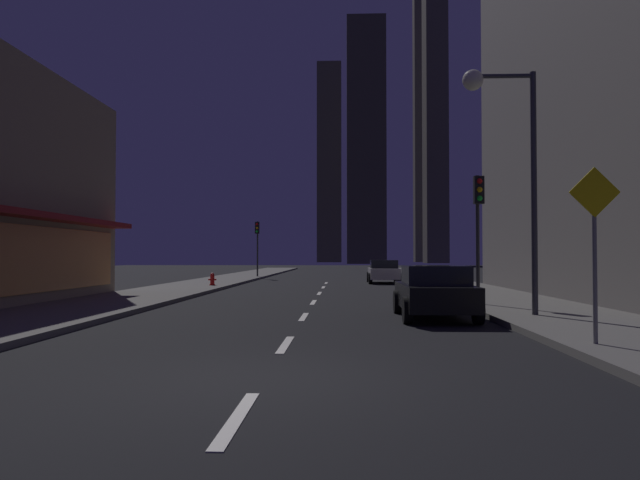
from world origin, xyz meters
The scene contains 15 objects.
ground_plane centered at (0.00, 32.00, -0.05)m, with size 78.00×136.00×0.10m, color black.
sidewalk_right centered at (7.00, 32.00, 0.07)m, with size 4.00×76.00×0.15m, color #605E59.
sidewalk_left centered at (-7.00, 32.00, 0.07)m, with size 4.00×76.00×0.15m, color #605E59.
lane_marking_center centered at (0.00, 13.60, 0.01)m, with size 0.16×33.40×0.01m.
skyscraper_distant_tall centered at (-2.86, 153.04, 26.80)m, with size 6.49×8.05×53.61m, color #4A4738.
skyscraper_distant_mid centered at (5.92, 121.12, 26.70)m, with size 8.40×6.44×53.40m, color #3E3B2E.
skyscraper_distant_short centered at (23.08, 157.02, 38.26)m, with size 5.24×5.01×76.52m, color brown.
skyscraper_distant_slender centered at (22.94, 134.78, 36.86)m, with size 5.17×8.08×73.73m, color #4F4B3B.
car_parked_near centered at (3.60, 8.18, 0.74)m, with size 1.98×4.24×1.45m.
car_parked_far centered at (3.60, 29.34, 0.74)m, with size 1.98×4.24×1.45m.
fire_hydrant_far_left centered at (-5.90, 23.30, 0.45)m, with size 0.42×0.30×0.65m.
traffic_light_near_right centered at (5.50, 11.28, 3.19)m, with size 0.32×0.48×4.20m.
traffic_light_far_left centered at (-5.50, 36.99, 3.19)m, with size 0.32×0.48×4.20m.
street_lamp_right centered at (5.38, 7.81, 5.07)m, with size 1.96×0.56×6.58m.
pedestrian_crossing_sign centered at (5.60, 2.54, 2.02)m, with size 0.91×0.08×3.15m.
Camera 1 is at (1.13, -8.29, 1.71)m, focal length 33.54 mm.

